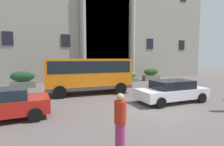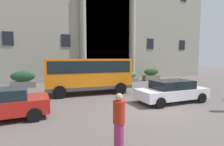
{
  "view_description": "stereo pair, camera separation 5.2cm",
  "coord_description": "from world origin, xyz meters",
  "px_view_note": "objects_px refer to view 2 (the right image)",
  "views": [
    {
      "loc": [
        -5.62,
        -7.66,
        2.78
      ],
      "look_at": [
        0.09,
        6.2,
        1.49
      ],
      "focal_mm": 27.71,
      "sensor_mm": 36.0,
      "label": 1
    },
    {
      "loc": [
        -5.58,
        -7.68,
        2.78
      ],
      "look_at": [
        0.09,
        6.2,
        1.49
      ],
      "focal_mm": 27.71,
      "sensor_mm": 36.0,
      "label": 2
    }
  ],
  "objects_px": {
    "orange_minibus": "(89,73)",
    "pedestrian_woman_with_bag": "(119,122)",
    "hedge_planter_west": "(23,80)",
    "hedge_planter_east": "(130,77)",
    "bus_stop_sign": "(129,72)",
    "white_taxi_kerbside": "(1,104)",
    "hedge_planter_entrance_left": "(151,75)",
    "parked_estate_mid": "(172,91)"
  },
  "relations": [
    {
      "from": "hedge_planter_east",
      "to": "hedge_planter_entrance_left",
      "type": "distance_m",
      "value": 3.1
    },
    {
      "from": "hedge_planter_entrance_left",
      "to": "white_taxi_kerbside",
      "type": "distance_m",
      "value": 17.18
    },
    {
      "from": "bus_stop_sign",
      "to": "orange_minibus",
      "type": "bearing_deg",
      "value": -160.09
    },
    {
      "from": "white_taxi_kerbside",
      "to": "parked_estate_mid",
      "type": "bearing_deg",
      "value": -4.36
    },
    {
      "from": "orange_minibus",
      "to": "hedge_planter_east",
      "type": "relative_size",
      "value": 3.55
    },
    {
      "from": "bus_stop_sign",
      "to": "hedge_planter_entrance_left",
      "type": "distance_m",
      "value": 6.1
    },
    {
      "from": "hedge_planter_east",
      "to": "white_taxi_kerbside",
      "type": "relative_size",
      "value": 0.45
    },
    {
      "from": "white_taxi_kerbside",
      "to": "pedestrian_woman_with_bag",
      "type": "relative_size",
      "value": 2.33
    },
    {
      "from": "hedge_planter_east",
      "to": "parked_estate_mid",
      "type": "height_order",
      "value": "parked_estate_mid"
    },
    {
      "from": "white_taxi_kerbside",
      "to": "hedge_planter_west",
      "type": "bearing_deg",
      "value": 87.36
    },
    {
      "from": "hedge_planter_west",
      "to": "hedge_planter_east",
      "type": "relative_size",
      "value": 1.19
    },
    {
      "from": "bus_stop_sign",
      "to": "hedge_planter_east",
      "type": "distance_m",
      "value": 3.93
    },
    {
      "from": "hedge_planter_entrance_left",
      "to": "parked_estate_mid",
      "type": "bearing_deg",
      "value": -118.29
    },
    {
      "from": "hedge_planter_entrance_left",
      "to": "parked_estate_mid",
      "type": "relative_size",
      "value": 0.47
    },
    {
      "from": "hedge_planter_west",
      "to": "pedestrian_woman_with_bag",
      "type": "bearing_deg",
      "value": -74.64
    },
    {
      "from": "bus_stop_sign",
      "to": "white_taxi_kerbside",
      "type": "bearing_deg",
      "value": -148.6
    },
    {
      "from": "hedge_planter_west",
      "to": "white_taxi_kerbside",
      "type": "xyz_separation_m",
      "value": [
        -0.09,
        -9.13,
        -0.05
      ]
    },
    {
      "from": "bus_stop_sign",
      "to": "hedge_planter_entrance_left",
      "type": "relative_size",
      "value": 1.09
    },
    {
      "from": "orange_minibus",
      "to": "white_taxi_kerbside",
      "type": "bearing_deg",
      "value": -137.77
    },
    {
      "from": "hedge_planter_west",
      "to": "bus_stop_sign",
      "type": "bearing_deg",
      "value": -19.5
    },
    {
      "from": "orange_minibus",
      "to": "bus_stop_sign",
      "type": "bearing_deg",
      "value": 22.79
    },
    {
      "from": "parked_estate_mid",
      "to": "pedestrian_woman_with_bag",
      "type": "relative_size",
      "value": 2.61
    },
    {
      "from": "bus_stop_sign",
      "to": "hedge_planter_west",
      "type": "distance_m",
      "value": 10.01
    },
    {
      "from": "white_taxi_kerbside",
      "to": "hedge_planter_entrance_left",
      "type": "bearing_deg",
      "value": 30.35
    },
    {
      "from": "orange_minibus",
      "to": "white_taxi_kerbside",
      "type": "height_order",
      "value": "orange_minibus"
    },
    {
      "from": "orange_minibus",
      "to": "parked_estate_mid",
      "type": "height_order",
      "value": "orange_minibus"
    },
    {
      "from": "orange_minibus",
      "to": "bus_stop_sign",
      "type": "xyz_separation_m",
      "value": [
        4.35,
        1.58,
        -0.16
      ]
    },
    {
      "from": "hedge_planter_west",
      "to": "white_taxi_kerbside",
      "type": "height_order",
      "value": "hedge_planter_west"
    },
    {
      "from": "hedge_planter_east",
      "to": "hedge_planter_entrance_left",
      "type": "xyz_separation_m",
      "value": [
        3.09,
        0.09,
        0.15
      ]
    },
    {
      "from": "orange_minibus",
      "to": "parked_estate_mid",
      "type": "distance_m",
      "value": 6.3
    },
    {
      "from": "orange_minibus",
      "to": "parked_estate_mid",
      "type": "bearing_deg",
      "value": -44.76
    },
    {
      "from": "parked_estate_mid",
      "to": "pedestrian_woman_with_bag",
      "type": "xyz_separation_m",
      "value": [
        -5.53,
        -4.04,
        0.17
      ]
    },
    {
      "from": "pedestrian_woman_with_bag",
      "to": "orange_minibus",
      "type": "bearing_deg",
      "value": 5.76
    },
    {
      "from": "hedge_planter_west",
      "to": "hedge_planter_entrance_left",
      "type": "xyz_separation_m",
      "value": [
        14.41,
        0.08,
        -0.04
      ]
    },
    {
      "from": "hedge_planter_east",
      "to": "hedge_planter_entrance_left",
      "type": "relative_size",
      "value": 0.85
    },
    {
      "from": "hedge_planter_west",
      "to": "hedge_planter_east",
      "type": "bearing_deg",
      "value": -0.06
    },
    {
      "from": "hedge_planter_east",
      "to": "parked_estate_mid",
      "type": "xyz_separation_m",
      "value": [
        -2.07,
        -9.5,
        0.13
      ]
    },
    {
      "from": "orange_minibus",
      "to": "pedestrian_woman_with_bag",
      "type": "distance_m",
      "value": 8.78
    },
    {
      "from": "hedge_planter_east",
      "to": "pedestrian_woman_with_bag",
      "type": "relative_size",
      "value": 1.05
    },
    {
      "from": "bus_stop_sign",
      "to": "hedge_planter_entrance_left",
      "type": "xyz_separation_m",
      "value": [
        5.01,
        3.41,
        -0.74
      ]
    },
    {
      "from": "hedge_planter_west",
      "to": "white_taxi_kerbside",
      "type": "relative_size",
      "value": 0.54
    },
    {
      "from": "pedestrian_woman_with_bag",
      "to": "parked_estate_mid",
      "type": "bearing_deg",
      "value": -39.29
    }
  ]
}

